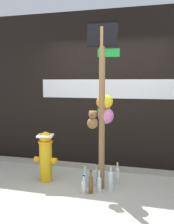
{
  "coord_description": "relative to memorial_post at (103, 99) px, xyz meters",
  "views": [
    {
      "loc": [
        1.09,
        -3.81,
        1.65
      ],
      "look_at": [
        -0.1,
        0.23,
        1.19
      ],
      "focal_mm": 44.18,
      "sensor_mm": 36.0,
      "label": 1
    }
  ],
  "objects": [
    {
      "name": "ground_plane",
      "position": [
        -0.14,
        -0.29,
        -1.39
      ],
      "size": [
        14.0,
        14.0,
        0.0
      ],
      "primitive_type": "plane",
      "color": "#ADA899"
    },
    {
      "name": "building_wall",
      "position": [
        -0.13,
        1.24,
        0.12
      ],
      "size": [
        10.0,
        0.21,
        3.02
      ],
      "color": "black",
      "rests_on": "ground_plane"
    },
    {
      "name": "curb_strip",
      "position": [
        -0.14,
        0.83,
        -1.35
      ],
      "size": [
        8.0,
        0.12,
        0.08
      ],
      "primitive_type": "cube",
      "color": "gray",
      "rests_on": "ground_plane"
    },
    {
      "name": "memorial_post",
      "position": [
        0.0,
        0.0,
        0.0
      ],
      "size": [
        0.48,
        0.41,
        2.53
      ],
      "color": "olive",
      "rests_on": "ground_plane"
    },
    {
      "name": "fire_hydrant",
      "position": [
        -0.97,
        -0.01,
        -0.95
      ],
      "size": [
        0.4,
        0.31,
        0.83
      ],
      "color": "gold",
      "rests_on": "ground_plane"
    },
    {
      "name": "bottle_0",
      "position": [
        -0.1,
        -0.3,
        -1.24
      ],
      "size": [
        0.07,
        0.07,
        0.35
      ],
      "color": "brown",
      "rests_on": "ground_plane"
    },
    {
      "name": "bottle_1",
      "position": [
        0.0,
        -0.22,
        -1.26
      ],
      "size": [
        0.07,
        0.07,
        0.34
      ],
      "color": "silver",
      "rests_on": "ground_plane"
    },
    {
      "name": "bottle_2",
      "position": [
        0.21,
        0.15,
        -1.23
      ],
      "size": [
        0.06,
        0.06,
        0.37
      ],
      "color": "silver",
      "rests_on": "ground_plane"
    },
    {
      "name": "bottle_3",
      "position": [
        0.16,
        -0.12,
        -1.23
      ],
      "size": [
        0.07,
        0.07,
        0.38
      ],
      "color": "silver",
      "rests_on": "ground_plane"
    },
    {
      "name": "bottle_4",
      "position": [
        -0.2,
        -0.34,
        -1.27
      ],
      "size": [
        0.06,
        0.06,
        0.28
      ],
      "color": "silver",
      "rests_on": "ground_plane"
    },
    {
      "name": "bottle_5",
      "position": [
        -0.11,
        0.04,
        -1.25
      ],
      "size": [
        0.06,
        0.06,
        0.35
      ],
      "color": "#B2DBEA",
      "rests_on": "ground_plane"
    },
    {
      "name": "bottle_6",
      "position": [
        -0.26,
        -0.07,
        -1.26
      ],
      "size": [
        0.07,
        0.07,
        0.34
      ],
      "color": "#B2DBEA",
      "rests_on": "ground_plane"
    },
    {
      "name": "litter_0",
      "position": [
        -0.19,
        -0.32,
        -1.39
      ],
      "size": [
        0.13,
        0.09,
        0.01
      ],
      "primitive_type": "cube",
      "rotation": [
        0.0,
        0.0,
        3.07
      ],
      "color": "tan",
      "rests_on": "ground_plane"
    },
    {
      "name": "litter_1",
      "position": [
        0.04,
        0.62,
        -1.39
      ],
      "size": [
        0.08,
        0.1,
        0.01
      ],
      "primitive_type": "cube",
      "rotation": [
        0.0,
        0.0,
        1.97
      ],
      "color": "tan",
      "rests_on": "ground_plane"
    }
  ]
}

